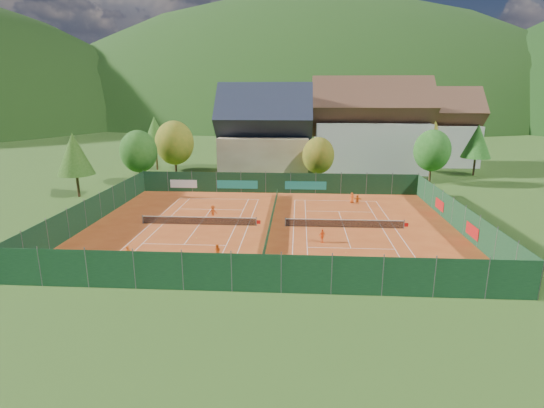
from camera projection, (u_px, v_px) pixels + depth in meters
The scene contains 34 objects.
ground at pixel (271, 226), 46.67m from camera, with size 600.00×600.00×0.00m, color #2C5019.
clay_pad at pixel (271, 226), 46.67m from camera, with size 40.00×32.00×0.01m, color #B1461A.
court_markings_left at pixel (199, 225), 47.16m from camera, with size 11.03×23.83×0.00m.
court_markings_right at pixel (344, 227), 46.17m from camera, with size 11.03×23.83×0.00m.
tennis_net_left at pixel (200, 220), 47.02m from camera, with size 13.30×0.10×1.02m.
tennis_net_right at pixel (346, 223), 46.04m from camera, with size 13.30×0.10×1.02m.
court_divider at pixel (271, 222), 46.54m from camera, with size 0.03×28.80×1.00m.
fence_north at pixel (275, 183), 61.76m from camera, with size 40.00×0.10×3.00m.
fence_south at pixel (256, 273), 30.84m from camera, with size 40.00×0.04×3.00m.
fence_west at pixel (93, 210), 47.52m from camera, with size 0.04×32.00×3.00m.
fence_east at pixel (458, 216), 45.11m from camera, with size 0.09×32.00×3.00m.
chalet at pixel (265, 138), 74.13m from camera, with size 16.20×12.00×16.00m.
hotel_block_a at pixel (370, 131), 78.55m from camera, with size 21.60×11.00×17.25m.
hotel_block_b at pixel (433, 132), 85.61m from camera, with size 17.28×10.00×15.50m.
tree_west_front at pixel (139, 151), 65.96m from camera, with size 5.72×5.72×8.69m.
tree_west_mid at pixel (175, 143), 71.33m from camera, with size 6.44×6.44×9.78m.
tree_west_back at pixel (155, 134), 79.25m from camera, with size 5.60×5.60×10.00m.
tree_center at pixel (318, 156), 66.33m from camera, with size 5.01×5.01×7.60m.
tree_east_front at pixel (432, 150), 66.98m from camera, with size 5.72×5.72×8.69m.
tree_east_mid at pixel (477, 141), 73.92m from camera, with size 5.04×5.04×9.00m.
tree_west_side at pixel (74, 154), 58.44m from camera, with size 5.04×5.04×9.00m.
tree_east_back at pixel (418, 133), 81.96m from camera, with size 7.15×7.15×10.86m.
mountain_backdrop at pixel (337, 177), 280.34m from camera, with size 820.00×530.00×242.00m.
ball_hopper at pixel (427, 260), 35.67m from camera, with size 0.34×0.34×0.80m.
loose_ball_0 at pixel (196, 238), 42.74m from camera, with size 0.07×0.07×0.07m, color #CCD833.
loose_ball_1 at pixel (346, 253), 38.84m from camera, with size 0.07×0.07×0.07m, color #CCD833.
loose_ball_2 at pixel (292, 220), 48.67m from camera, with size 0.07×0.07×0.07m, color #CCD833.
loose_ball_3 at pixel (257, 205), 55.22m from camera, with size 0.07×0.07×0.07m, color #CCD833.
player_left_near at pixel (128, 255), 36.36m from camera, with size 0.57×0.37×1.56m, color #CF5112.
player_left_mid at pixel (217, 252), 37.38m from camera, with size 0.64×0.50×1.31m, color #E35D14.
player_left_far at pixel (213, 212), 49.45m from camera, with size 1.00×0.58×1.55m, color #CA4612.
player_right_near at pixel (322, 236), 41.39m from camera, with size 0.81×0.34×1.38m, color #FC5A16.
player_right_far_a at pixel (352, 198), 56.49m from camera, with size 0.67×0.44×1.37m, color #FB5B16.
player_right_far_b at pixel (357, 199), 55.72m from camera, with size 1.18×0.38×1.28m, color orange.
Camera 1 is at (2.96, -44.42, 14.22)m, focal length 28.00 mm.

